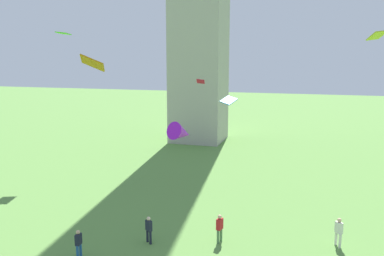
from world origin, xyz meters
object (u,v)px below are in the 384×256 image
at_px(kite_flying_5, 377,35).
at_px(kite_flying_6, 182,133).
at_px(person_5, 339,230).
at_px(kite_flying_3, 63,33).
at_px(kite_flying_7, 92,63).
at_px(kite_flying_0, 201,81).
at_px(person_1, 149,228).
at_px(person_0, 79,242).
at_px(kite_flying_1, 229,100).
at_px(person_3, 220,227).

relative_size(kite_flying_5, kite_flying_6, 0.66).
bearing_deg(person_5, kite_flying_3, 34.22).
bearing_deg(kite_flying_7, kite_flying_5, 38.07).
height_order(kite_flying_0, kite_flying_5, kite_flying_5).
distance_m(person_1, kite_flying_6, 11.33).
xyz_separation_m(person_0, kite_flying_3, (-11.82, 17.03, 12.58)).
relative_size(kite_flying_1, kite_flying_3, 0.67).
bearing_deg(kite_flying_5, kite_flying_3, -105.48).
bearing_deg(kite_flying_0, person_1, -11.07).
bearing_deg(kite_flying_6, person_0, 103.88).
bearing_deg(person_0, kite_flying_7, -92.43).
bearing_deg(kite_flying_3, person_5, 51.02).
bearing_deg(person_5, person_3, 70.40).
height_order(kite_flying_5, kite_flying_6, kite_flying_5).
height_order(person_1, kite_flying_7, kite_flying_7).
distance_m(person_3, kite_flying_6, 11.40).
height_order(person_0, kite_flying_7, kite_flying_7).
xyz_separation_m(person_1, kite_flying_1, (3.68, 5.61, 7.32)).
xyz_separation_m(person_1, person_5, (11.02, 2.82, 0.05)).
bearing_deg(kite_flying_0, person_0, -22.54).
bearing_deg(kite_flying_3, person_3, 40.56).
height_order(kite_flying_0, kite_flying_6, kite_flying_0).
bearing_deg(kite_flying_6, kite_flying_7, 109.62).
bearing_deg(person_1, kite_flying_3, -5.98).
distance_m(kite_flying_3, kite_flying_5, 29.22).
relative_size(person_3, person_5, 1.00).
bearing_deg(kite_flying_7, person_5, 10.95).
height_order(person_0, person_3, person_3).
distance_m(person_5, kite_flying_5, 18.62).
height_order(kite_flying_3, kite_flying_5, kite_flying_3).
bearing_deg(person_5, kite_flying_7, 81.51).
bearing_deg(kite_flying_6, kite_flying_5, -137.05).
height_order(kite_flying_0, kite_flying_7, kite_flying_7).
xyz_separation_m(person_1, kite_flying_3, (-14.91, 14.25, 12.56)).
relative_size(kite_flying_3, kite_flying_7, 1.26).
distance_m(person_3, person_5, 7.07).
height_order(person_5, kite_flying_3, kite_flying_3).
xyz_separation_m(person_5, kite_flying_6, (-12.34, 7.76, 3.81)).
relative_size(person_0, kite_flying_7, 1.11).
xyz_separation_m(person_0, kite_flying_7, (1.35, 0.06, 9.95)).
xyz_separation_m(person_3, person_5, (6.91, 1.52, 0.00)).
relative_size(person_5, kite_flying_3, 0.96).
height_order(kite_flying_1, kite_flying_7, kite_flying_7).
distance_m(kite_flying_0, kite_flying_7, 15.73).
bearing_deg(person_1, person_0, 79.73).
bearing_deg(kite_flying_5, kite_flying_7, -59.69).
height_order(kite_flying_5, kite_flying_7, kite_flying_5).
bearing_deg(person_3, kite_flying_5, -18.22).
bearing_deg(kite_flying_1, kite_flying_5, 157.51).
relative_size(person_1, kite_flying_7, 1.14).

